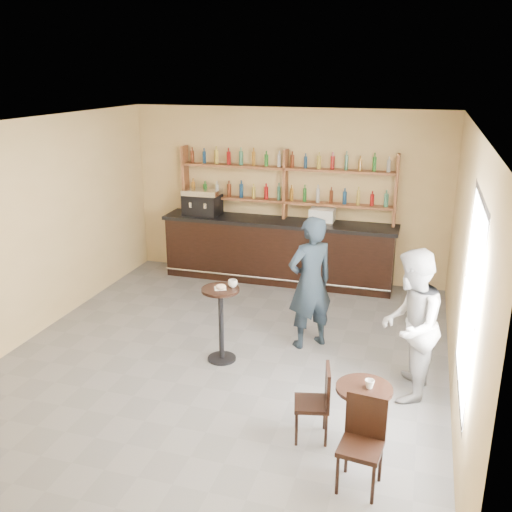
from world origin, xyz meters
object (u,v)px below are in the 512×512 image
(cafe_table, at_px, (362,418))
(bar_counter, at_px, (278,251))
(pedestal_table, at_px, (221,325))
(espresso_machine, at_px, (202,202))
(chair_west, at_px, (311,403))
(pastry_case, at_px, (322,216))
(chair_south, at_px, (361,447))
(patron_second, at_px, (410,325))
(man_main, at_px, (310,283))

(cafe_table, bearing_deg, bar_counter, 114.43)
(pedestal_table, bearing_deg, espresso_machine, 115.42)
(bar_counter, bearing_deg, pedestal_table, -89.17)
(pedestal_table, height_order, chair_west, pedestal_table)
(espresso_machine, height_order, pastry_case, espresso_machine)
(cafe_table, relative_size, chair_south, 0.81)
(pastry_case, xyz_separation_m, chair_south, (1.36, -5.29, -0.86))
(patron_second, bearing_deg, man_main, -119.01)
(bar_counter, height_order, man_main, man_main)
(pastry_case, bearing_deg, cafe_table, -66.30)
(cafe_table, relative_size, chair_west, 0.87)
(espresso_machine, bearing_deg, pastry_case, 4.08)
(chair_west, height_order, patron_second, patron_second)
(pedestal_table, height_order, man_main, man_main)
(chair_west, bearing_deg, cafe_table, 72.12)
(chair_south, bearing_deg, bar_counter, 118.84)
(cafe_table, bearing_deg, pastry_case, 105.63)
(chair_south, distance_m, patron_second, 1.92)
(man_main, bearing_deg, espresso_machine, -85.51)
(pastry_case, relative_size, patron_second, 0.24)
(bar_counter, relative_size, espresso_machine, 6.40)
(chair_west, bearing_deg, pedestal_table, -144.68)
(cafe_table, bearing_deg, chair_west, 174.81)
(cafe_table, xyz_separation_m, patron_second, (0.39, 1.23, 0.57))
(bar_counter, relative_size, chair_south, 4.78)
(espresso_machine, distance_m, pastry_case, 2.32)
(pedestal_table, relative_size, cafe_table, 1.42)
(bar_counter, distance_m, patron_second, 4.30)
(espresso_machine, relative_size, patron_second, 0.36)
(bar_counter, bearing_deg, espresso_machine, 180.00)
(man_main, xyz_separation_m, chair_south, (1.07, -2.81, -0.51))
(chair_south, xyz_separation_m, patron_second, (0.34, 1.83, 0.48))
(pedestal_table, bearing_deg, chair_south, -43.58)
(espresso_machine, xyz_separation_m, pastry_case, (2.32, 0.00, -0.11))
(chair_west, bearing_deg, espresso_machine, -159.09)
(chair_west, bearing_deg, man_main, 179.55)
(espresso_machine, relative_size, pedestal_table, 0.65)
(chair_south, bearing_deg, cafe_table, 101.20)
(cafe_table, bearing_deg, patron_second, 72.26)
(pedestal_table, height_order, patron_second, patron_second)
(bar_counter, bearing_deg, patron_second, -53.89)
(chair_west, xyz_separation_m, patron_second, (0.94, 1.18, 0.51))
(espresso_machine, bearing_deg, bar_counter, 4.08)
(pastry_case, relative_size, chair_west, 0.53)
(chair_south, bearing_deg, espresso_machine, 131.28)
(bar_counter, height_order, espresso_machine, espresso_machine)
(man_main, bearing_deg, chair_west, 60.19)
(bar_counter, bearing_deg, man_main, -65.84)
(cafe_table, bearing_deg, man_main, 114.72)
(espresso_machine, bearing_deg, cafe_table, -48.17)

